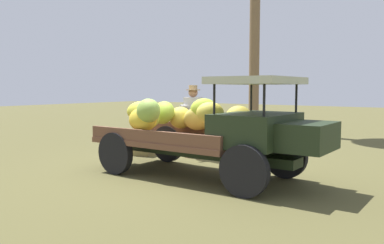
% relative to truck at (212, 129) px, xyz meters
% --- Properties ---
extents(ground_plane, '(60.00, 60.00, 0.00)m').
position_rel_truck_xyz_m(ground_plane, '(-0.78, 0.22, -0.91)').
color(ground_plane, brown).
extents(truck, '(4.51, 1.93, 1.85)m').
position_rel_truck_xyz_m(truck, '(0.00, 0.00, 0.00)').
color(truck, black).
rests_on(truck, ground).
extents(farmer, '(0.54, 0.50, 1.73)m').
position_rel_truck_xyz_m(farmer, '(-1.51, 1.53, 0.07)').
color(farmer, '#92624D').
rests_on(farmer, ground).
extents(wooden_crate, '(0.57, 0.65, 0.42)m').
position_rel_truck_xyz_m(wooden_crate, '(-2.71, 1.19, -0.70)').
color(wooden_crate, olive).
rests_on(wooden_crate, ground).
extents(loose_banana_bunch, '(0.54, 0.68, 0.32)m').
position_rel_truck_xyz_m(loose_banana_bunch, '(-1.27, 2.08, -0.76)').
color(loose_banana_bunch, gold).
rests_on(loose_banana_bunch, ground).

